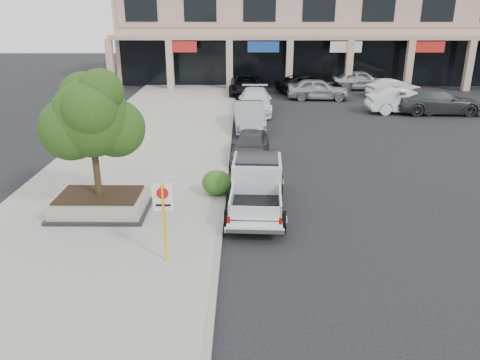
# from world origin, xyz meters

# --- Properties ---
(ground) EXTENTS (120.00, 120.00, 0.00)m
(ground) POSITION_xyz_m (0.00, 0.00, 0.00)
(ground) COLOR black
(ground) RESTS_ON ground
(sidewalk) EXTENTS (8.00, 52.00, 0.15)m
(sidewalk) POSITION_xyz_m (-5.50, 6.00, 0.07)
(sidewalk) COLOR gray
(sidewalk) RESTS_ON ground
(curb) EXTENTS (0.20, 52.00, 0.15)m
(curb) POSITION_xyz_m (-1.55, 6.00, 0.07)
(curb) COLOR gray
(curb) RESTS_ON ground
(strip_mall) EXTENTS (40.55, 12.43, 9.50)m
(strip_mall) POSITION_xyz_m (8.00, 33.93, 4.75)
(strip_mall) COLOR tan
(strip_mall) RESTS_ON ground
(planter) EXTENTS (3.20, 2.20, 0.68)m
(planter) POSITION_xyz_m (-5.67, 1.58, 0.48)
(planter) COLOR black
(planter) RESTS_ON sidewalk
(planter_tree) EXTENTS (2.90, 2.55, 4.00)m
(planter_tree) POSITION_xyz_m (-5.53, 1.73, 3.41)
(planter_tree) COLOR #312013
(planter_tree) RESTS_ON planter
(no_parking_sign) EXTENTS (0.55, 0.09, 2.30)m
(no_parking_sign) POSITION_xyz_m (-2.93, -1.61, 1.63)
(no_parking_sign) COLOR #FFB80D
(no_parking_sign) RESTS_ON sidewalk
(hedge) EXTENTS (1.10, 0.99, 0.93)m
(hedge) POSITION_xyz_m (-1.80, 3.25, 0.62)
(hedge) COLOR #214915
(hedge) RESTS_ON sidewalk
(pickup_truck) EXTENTS (2.19, 5.35, 1.66)m
(pickup_truck) POSITION_xyz_m (-0.35, 2.20, 0.83)
(pickup_truck) COLOR silver
(pickup_truck) RESTS_ON ground
(curb_car_a) EXTENTS (2.03, 4.12, 1.35)m
(curb_car_a) POSITION_xyz_m (-0.47, 7.98, 0.68)
(curb_car_a) COLOR #333638
(curb_car_a) RESTS_ON ground
(curb_car_b) EXTENTS (1.88, 4.80, 1.56)m
(curb_car_b) POSITION_xyz_m (-0.48, 13.73, 0.78)
(curb_car_b) COLOR gray
(curb_car_b) RESTS_ON ground
(curb_car_c) EXTENTS (2.28, 5.41, 1.56)m
(curb_car_c) POSITION_xyz_m (-0.05, 18.23, 0.78)
(curb_car_c) COLOR white
(curb_car_c) RESTS_ON ground
(curb_car_d) EXTENTS (2.74, 5.72, 1.57)m
(curb_car_d) POSITION_xyz_m (-0.60, 24.95, 0.79)
(curb_car_d) COLOR black
(curb_car_d) RESTS_ON ground
(lot_car_a) EXTENTS (4.82, 2.21, 1.60)m
(lot_car_a) POSITION_xyz_m (4.87, 22.92, 0.80)
(lot_car_a) COLOR #9FA0A6
(lot_car_a) RESTS_ON ground
(lot_car_b) EXTENTS (5.06, 1.90, 1.65)m
(lot_car_b) POSITION_xyz_m (9.98, 18.18, 0.82)
(lot_car_b) COLOR silver
(lot_car_b) RESTS_ON ground
(lot_car_c) EXTENTS (5.74, 2.40, 1.66)m
(lot_car_c) POSITION_xyz_m (12.06, 17.99, 0.83)
(lot_car_c) COLOR #313437
(lot_car_c) RESTS_ON ground
(lot_car_d) EXTENTS (6.06, 4.30, 1.53)m
(lot_car_d) POSITION_xyz_m (4.60, 25.90, 0.77)
(lot_car_d) COLOR black
(lot_car_d) RESTS_ON ground
(lot_car_e) EXTENTS (5.02, 2.28, 1.67)m
(lot_car_e) POSITION_xyz_m (9.17, 27.39, 0.83)
(lot_car_e) COLOR #ACAFB4
(lot_car_e) RESTS_ON ground
(lot_car_f) EXTENTS (4.41, 2.34, 1.38)m
(lot_car_f) POSITION_xyz_m (11.01, 24.03, 0.69)
(lot_car_f) COLOR silver
(lot_car_f) RESTS_ON ground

